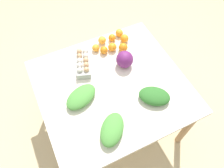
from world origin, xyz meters
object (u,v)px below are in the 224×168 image
object	(u,v)px
orange_6	(119,33)
orange_7	(96,48)
egg_carton	(83,62)
orange_1	(112,38)
greens_bunch_dandelion	(81,97)
greens_bunch_beet_tops	(154,96)
orange_0	(112,47)
orange_4	(104,50)
orange_3	(123,47)
orange_5	(125,38)
cabbage_purple	(125,59)
greens_bunch_chard	(112,129)
orange_2	(102,40)

from	to	relation	value
orange_6	orange_7	distance (m)	0.28
egg_carton	orange_1	size ratio (longest dim) A/B	4.71
greens_bunch_dandelion	greens_bunch_beet_tops	distance (m)	0.56
orange_0	orange_4	bearing A→B (deg)	-1.35
orange_3	greens_bunch_beet_tops	bearing A→B (deg)	89.04
orange_4	greens_bunch_beet_tops	bearing A→B (deg)	104.80
egg_carton	orange_3	world-z (taller)	egg_carton
greens_bunch_dandelion	orange_1	bearing A→B (deg)	-136.23
greens_bunch_dandelion	greens_bunch_beet_tops	world-z (taller)	same
greens_bunch_beet_tops	orange_5	world-z (taller)	greens_bunch_beet_tops
egg_carton	orange_7	bearing A→B (deg)	143.37
orange_1	orange_7	world-z (taller)	same
greens_bunch_dandelion	orange_6	xyz separation A→B (m)	(-0.57, -0.49, -0.00)
cabbage_purple	orange_7	bearing A→B (deg)	-58.40
orange_0	orange_3	xyz separation A→B (m)	(-0.08, 0.05, 0.00)
orange_3	orange_4	size ratio (longest dim) A/B	1.16
greens_bunch_dandelion	orange_1	distance (m)	0.67
orange_0	orange_6	xyz separation A→B (m)	(-0.14, -0.13, -0.00)
greens_bunch_chard	orange_2	xyz separation A→B (m)	(-0.29, -0.81, -0.01)
greens_bunch_chard	orange_2	bearing A→B (deg)	-109.40
orange_4	orange_7	world-z (taller)	orange_4
greens_bunch_chard	orange_7	world-z (taller)	greens_bunch_chard
orange_2	orange_4	world-z (taller)	orange_2
orange_4	orange_5	bearing A→B (deg)	-168.75
greens_bunch_dandelion	orange_3	distance (m)	0.60
orange_3	orange_0	bearing A→B (deg)	-28.64
orange_5	orange_7	xyz separation A→B (m)	(0.28, -0.01, -0.00)
orange_0	orange_3	size ratio (longest dim) A/B	0.94
egg_carton	orange_5	world-z (taller)	egg_carton
greens_bunch_chard	orange_4	distance (m)	0.74
orange_1	orange_3	size ratio (longest dim) A/B	0.84
orange_1	orange_6	xyz separation A→B (m)	(-0.09, -0.02, 0.00)
greens_bunch_beet_tops	orange_2	bearing A→B (deg)	-80.19
greens_bunch_chard	orange_1	distance (m)	0.89
orange_4	orange_7	distance (m)	0.08
greens_bunch_beet_tops	orange_6	size ratio (longest dim) A/B	3.37
orange_7	egg_carton	bearing A→B (deg)	34.13
greens_bunch_chard	orange_2	distance (m)	0.86
greens_bunch_dandelion	orange_3	world-z (taller)	orange_3
orange_5	orange_4	bearing A→B (deg)	11.25
greens_bunch_beet_tops	orange_1	world-z (taller)	greens_bunch_beet_tops
orange_2	greens_bunch_beet_tops	bearing A→B (deg)	99.81
greens_bunch_chard	greens_bunch_beet_tops	bearing A→B (deg)	-165.81
greens_bunch_dandelion	orange_0	xyz separation A→B (m)	(-0.43, -0.35, -0.00)
orange_0	orange_3	distance (m)	0.10
greens_bunch_chard	greens_bunch_beet_tops	distance (m)	0.42
orange_0	orange_7	bearing A→B (deg)	-23.47
greens_bunch_chard	orange_5	world-z (taller)	greens_bunch_chard
greens_bunch_chard	orange_6	size ratio (longest dim) A/B	3.66
orange_3	orange_6	distance (m)	0.19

